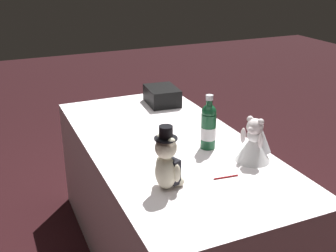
# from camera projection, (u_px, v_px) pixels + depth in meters

# --- Properties ---
(reception_table) EXTENTS (1.81, 0.88, 0.77)m
(reception_table) POSITION_uv_depth(u_px,v_px,m) (168.00, 202.00, 2.51)
(reception_table) COLOR white
(reception_table) RESTS_ON ground_plane
(teddy_bear_groom) EXTENTS (0.14, 0.14, 0.30)m
(teddy_bear_groom) POSITION_uv_depth(u_px,v_px,m) (167.00, 162.00, 1.87)
(teddy_bear_groom) COLOR beige
(teddy_bear_groom) RESTS_ON reception_table
(teddy_bear_bride) EXTENTS (0.20, 0.23, 0.23)m
(teddy_bear_bride) POSITION_uv_depth(u_px,v_px,m) (255.00, 141.00, 2.14)
(teddy_bear_bride) COLOR white
(teddy_bear_bride) RESTS_ON reception_table
(champagne_bottle) EXTENTS (0.08, 0.08, 0.30)m
(champagne_bottle) POSITION_uv_depth(u_px,v_px,m) (208.00, 126.00, 2.26)
(champagne_bottle) COLOR #144727
(champagne_bottle) RESTS_ON reception_table
(signing_pen) EXTENTS (0.02, 0.13, 0.01)m
(signing_pen) POSITION_uv_depth(u_px,v_px,m) (225.00, 177.00, 1.99)
(signing_pen) COLOR maroon
(signing_pen) RESTS_ON reception_table
(gift_case_black) EXTENTS (0.28, 0.23, 0.12)m
(gift_case_black) POSITION_uv_depth(u_px,v_px,m) (162.00, 96.00, 2.97)
(gift_case_black) COLOR black
(gift_case_black) RESTS_ON reception_table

